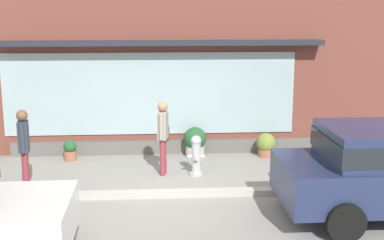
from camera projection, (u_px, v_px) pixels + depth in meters
ground_plane at (166, 193)px, 10.75m from camera, size 60.00×60.00×0.00m
curb_strip at (166, 194)px, 10.54m from camera, size 14.00×0.24×0.12m
storefront at (163, 60)px, 13.34m from camera, size 14.00×0.81×4.94m
fire_hydrant at (196, 155)px, 11.81m from camera, size 0.39×0.35×0.92m
pedestrian_with_handbag at (163, 132)px, 11.76m from camera, size 0.28×0.66×1.68m
pedestrian_passerby at (24, 144)px, 10.64m from camera, size 0.24×0.49×1.72m
potted_plant_doorstep at (70, 150)px, 12.99m from camera, size 0.32×0.32×0.51m
potted_plant_by_entrance at (352, 145)px, 13.12m from camera, size 0.43×0.43×0.69m
potted_plant_window_right at (266, 144)px, 13.30m from camera, size 0.48×0.48×0.61m
potted_plant_low_front at (195, 141)px, 13.29m from camera, size 0.57×0.57×0.76m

